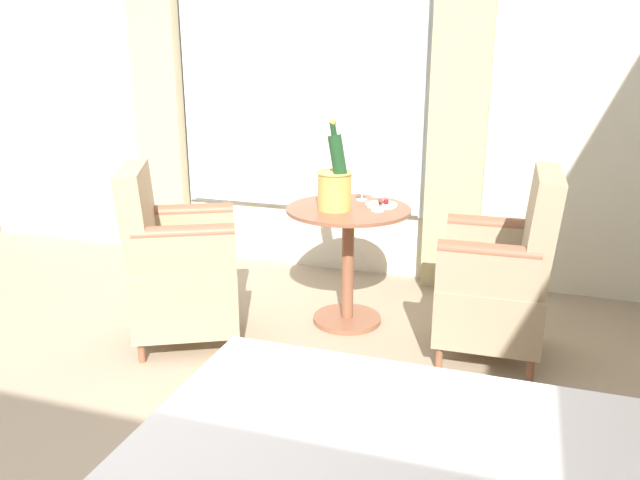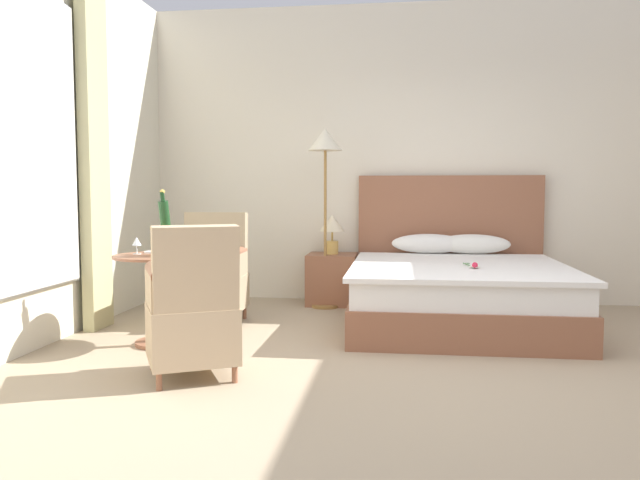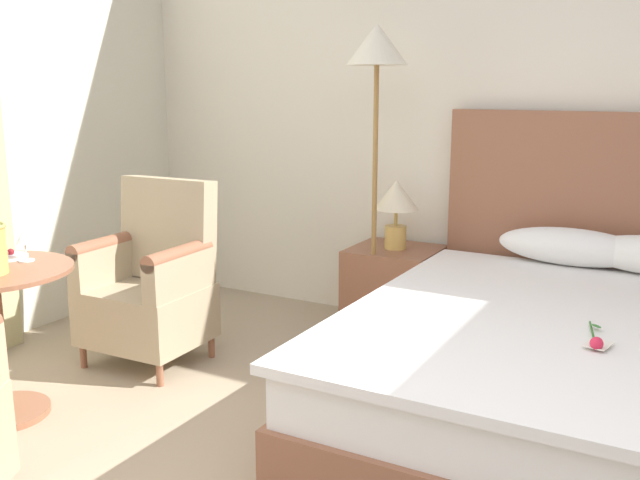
# 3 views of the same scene
# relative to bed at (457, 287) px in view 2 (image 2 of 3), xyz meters

# --- Properties ---
(ground_plane) EXTENTS (7.28, 7.28, 0.00)m
(ground_plane) POSITION_rel_bed_xyz_m (-0.29, -1.70, -0.32)
(ground_plane) COLOR tan
(wall_headboard_side) EXTENTS (5.90, 0.12, 3.14)m
(wall_headboard_side) POSITION_rel_bed_xyz_m (-0.29, 1.13, 1.25)
(wall_headboard_side) COLOR silver
(wall_headboard_side) RESTS_ON ground
(bed) EXTENTS (1.89, 2.19, 1.34)m
(bed) POSITION_rel_bed_xyz_m (0.00, 0.00, 0.00)
(bed) COLOR brown
(bed) RESTS_ON ground
(nightstand) EXTENTS (0.53, 0.48, 0.52)m
(nightstand) POSITION_rel_bed_xyz_m (-1.21, 0.78, -0.06)
(nightstand) COLOR brown
(nightstand) RESTS_ON ground
(bedside_lamp) EXTENTS (0.26, 0.26, 0.41)m
(bedside_lamp) POSITION_rel_bed_xyz_m (-1.21, 0.78, 0.49)
(bedside_lamp) COLOR tan
(bedside_lamp) RESTS_ON nightstand
(floor_lamp_brass) EXTENTS (0.34, 0.34, 1.80)m
(floor_lamp_brass) POSITION_rel_bed_xyz_m (-1.26, 0.58, 1.20)
(floor_lamp_brass) COLOR olive
(floor_lamp_brass) RESTS_ON ground
(side_table_round) EXTENTS (0.70, 0.70, 0.69)m
(side_table_round) POSITION_rel_bed_xyz_m (-2.32, -1.11, 0.12)
(side_table_round) COLOR brown
(side_table_round) RESTS_ON ground
(champagne_bucket) EXTENTS (0.20, 0.20, 0.50)m
(champagne_bucket) POSITION_rel_bed_xyz_m (-2.26, -1.17, 0.52)
(champagne_bucket) COLOR tan
(champagne_bucket) RESTS_ON side_table_round
(wine_glass_near_bucket) EXTENTS (0.08, 0.08, 0.15)m
(wine_glass_near_bucket) POSITION_rel_bed_xyz_m (-2.30, -0.94, 0.48)
(wine_glass_near_bucket) COLOR white
(wine_glass_near_bucket) RESTS_ON side_table_round
(wine_glass_near_edge) EXTENTS (0.07, 0.07, 0.13)m
(wine_glass_near_edge) POSITION_rel_bed_xyz_m (-2.51, -1.09, 0.47)
(wine_glass_near_edge) COLOR white
(wine_glass_near_edge) RESTS_ON side_table_round
(snack_plate) EXTENTS (0.18, 0.18, 0.04)m
(snack_plate) POSITION_rel_bed_xyz_m (-2.42, -0.95, 0.38)
(snack_plate) COLOR white
(snack_plate) RESTS_ON side_table_round
(armchair_by_window) EXTENTS (0.61, 0.56, 0.99)m
(armchair_by_window) POSITION_rel_bed_xyz_m (-2.18, -0.26, 0.11)
(armchair_by_window) COLOR brown
(armchair_by_window) RESTS_ON ground
(armchair_facing_bed) EXTENTS (0.72, 0.74, 0.97)m
(armchair_facing_bed) POSITION_rel_bed_xyz_m (-1.80, -1.91, 0.10)
(armchair_facing_bed) COLOR brown
(armchair_facing_bed) RESTS_ON ground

